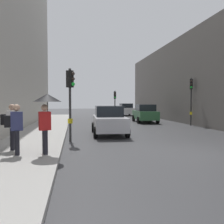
% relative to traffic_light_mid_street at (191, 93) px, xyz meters
% --- Properties ---
extents(ground_plane, '(120.00, 120.00, 0.00)m').
position_rel_traffic_light_mid_street_xyz_m(ground_plane, '(-4.93, -9.85, -2.75)').
color(ground_plane, '#38383A').
extents(sidewalk_kerb, '(3.01, 40.00, 0.16)m').
position_rel_traffic_light_mid_street_xyz_m(sidewalk_kerb, '(-11.69, -3.85, -2.67)').
color(sidewalk_kerb, '#A8A5A0').
rests_on(sidewalk_kerb, ground).
extents(traffic_light_mid_street, '(0.35, 0.45, 4.00)m').
position_rel_traffic_light_mid_street_xyz_m(traffic_light_mid_street, '(0.00, 0.00, 0.00)').
color(traffic_light_mid_street, '#2D2D2D').
rests_on(traffic_light_mid_street, ground).
extents(traffic_light_near_right, '(0.44, 0.38, 3.67)m').
position_rel_traffic_light_mid_street_xyz_m(traffic_light_near_right, '(-9.86, -6.42, -0.22)').
color(traffic_light_near_right, '#2D2D2D').
rests_on(traffic_light_near_right, ground).
extents(traffic_light_far_median, '(0.24, 0.43, 3.31)m').
position_rel_traffic_light_mid_street_xyz_m(traffic_light_far_median, '(-4.89, 9.14, -0.47)').
color(traffic_light_far_median, '#2D2D2D').
rests_on(traffic_light_far_median, ground).
extents(car_white_compact, '(2.05, 4.22, 1.76)m').
position_rel_traffic_light_mid_street_xyz_m(car_white_compact, '(-2.21, 15.30, -1.88)').
color(car_white_compact, silver).
rests_on(car_white_compact, ground).
extents(car_green_estate, '(2.28, 4.33, 1.76)m').
position_rel_traffic_light_mid_street_xyz_m(car_green_estate, '(-2.84, 3.70, -1.88)').
color(car_green_estate, '#2D6038').
rests_on(car_green_estate, ground).
extents(car_silver_hatchback, '(2.14, 4.26, 1.76)m').
position_rel_traffic_light_mid_street_xyz_m(car_silver_hatchback, '(-7.57, -4.11, -1.88)').
color(car_silver_hatchback, '#BCBCC1').
rests_on(car_silver_hatchback, ground).
extents(pedestrian_with_umbrella, '(1.00, 1.00, 2.14)m').
position_rel_traffic_light_mid_street_xyz_m(pedestrian_with_umbrella, '(-10.64, -9.77, -0.91)').
color(pedestrian_with_umbrella, black).
rests_on(pedestrian_with_umbrella, sidewalk_kerb).
extents(pedestrian_with_black_backpack, '(0.62, 0.36, 1.77)m').
position_rel_traffic_light_mid_street_xyz_m(pedestrian_with_black_backpack, '(-12.08, -8.86, -1.59)').
color(pedestrian_with_black_backpack, black).
rests_on(pedestrian_with_black_backpack, sidewalk_kerb).
extents(pedestrian_with_grey_backpack, '(0.65, 0.40, 1.77)m').
position_rel_traffic_light_mid_street_xyz_m(pedestrian_with_grey_backpack, '(-11.71, -9.76, -1.59)').
color(pedestrian_with_grey_backpack, black).
rests_on(pedestrian_with_grey_backpack, sidewalk_kerb).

